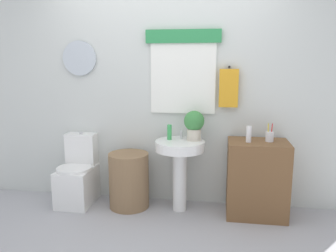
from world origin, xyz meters
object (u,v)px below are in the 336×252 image
Objects in this scene: pedestal_sink at (180,158)px; lotion_bottle at (249,134)px; soap_bottle at (169,132)px; wooden_cabinet at (257,179)px; toilet at (78,177)px; laundry_hamper at (129,180)px; potted_plant at (194,124)px; toothbrush_cup at (270,136)px.

pedestal_sink is 0.75m from lotion_bottle.
soap_bottle is (-0.12, 0.05, 0.27)m from pedestal_sink.
pedestal_sink is 0.97× the size of wooden_cabinet.
lotion_bottle reaches higher than pedestal_sink.
laundry_hamper is at bearing -3.32° from toilet.
wooden_cabinet is at bearing -5.19° from potted_plant.
laundry_hamper is 1.36m from wooden_cabinet.
lotion_bottle is (0.81, -0.09, 0.02)m from soap_bottle.
pedestal_sink is 4.74× the size of soap_bottle.
soap_bottle is at bearing 176.89° from wooden_cabinet.
lotion_bottle is (-0.11, -0.04, 0.48)m from wooden_cabinet.
pedestal_sink is at bearing -1.72° from toilet.
potted_plant reaches higher than pedestal_sink.
wooden_cabinet is (1.36, 0.00, 0.09)m from laundry_hamper.
laundry_hamper is 0.63m from pedestal_sink.
wooden_cabinet is 0.86m from potted_plant.
toothbrush_cup is (0.91, 0.02, 0.26)m from pedestal_sink.
soap_bottle is at bearing 6.46° from laundry_hamper.
wooden_cabinet is (0.80, 0.00, -0.18)m from pedestal_sink.
toilet reaches higher than laundry_hamper.
wooden_cabinet is 4.84× the size of lotion_bottle.
potted_plant is 0.77m from toothbrush_cup.
toilet is 1.94m from lotion_bottle.
soap_bottle reaches higher than laundry_hamper.
toilet is at bearing 176.68° from laundry_hamper.
toilet is 1.20m from pedestal_sink.
laundry_hamper is 0.77× the size of wooden_cabinet.
soap_bottle is 0.28m from potted_plant.
soap_bottle is at bearing 157.38° from pedestal_sink.
pedestal_sink is 0.94m from toothbrush_cup.
potted_plant is at bearing 174.81° from wooden_cabinet.
soap_bottle is at bearing 0.83° from toilet.
pedestal_sink is at bearing -156.80° from potted_plant.
laundry_hamper is 3.76× the size of soap_bottle.
pedestal_sink is 0.82m from wooden_cabinet.
potted_plant is (0.26, 0.01, 0.10)m from soap_bottle.
pedestal_sink is at bearing 180.00° from wooden_cabinet.
toothbrush_cup is at bearing 15.87° from lotion_bottle.
lotion_bottle reaches higher than toilet.
toothbrush_cup is at bearing -1.67° from soap_bottle.
laundry_hamper is 0.79× the size of pedestal_sink.
lotion_bottle reaches higher than laundry_hamper.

